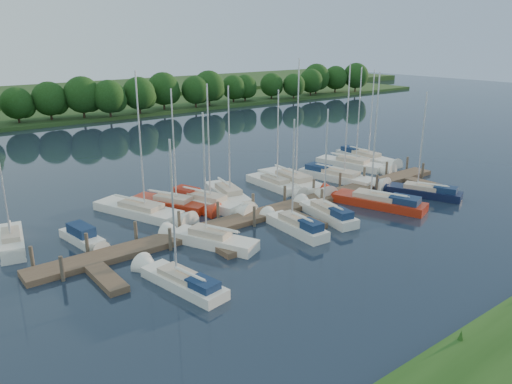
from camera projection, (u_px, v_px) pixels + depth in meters
ground at (353, 242)px, 35.20m from camera, size 260.00×260.00×0.00m
dock at (285, 212)px, 40.64m from camera, size 40.00×6.00×0.40m
mooring_pilings at (276, 204)px, 41.37m from camera, size 38.24×2.84×2.00m
far_shore at (43, 112)px, 91.52m from camera, size 180.00×30.00×0.60m
distant_hill at (9, 97)px, 110.20m from camera, size 220.00×40.00×1.40m
treeline at (78, 97)px, 81.86m from camera, size 146.27×9.53×8.30m
sailboat_n_0 at (12, 242)px, 34.63m from camera, size 2.56×6.53×8.36m
motorboat at (83, 238)px, 35.01m from camera, size 1.97×4.89×1.61m
sailboat_n_2 at (143, 213)px, 40.28m from camera, size 4.97×9.34×11.88m
sailboat_n_3 at (174, 205)px, 42.00m from camera, size 4.91×7.86×10.37m
sailboat_n_4 at (206, 203)px, 42.32m from camera, size 4.15×8.38×10.77m
sailboat_n_5 at (229, 196)px, 44.23m from camera, size 3.36×8.14×10.42m
sailboat_n_6 at (275, 185)px, 47.49m from camera, size 1.88×7.50×9.68m
sailboat_n_7 at (294, 183)px, 48.09m from camera, size 2.99×9.84×12.47m
sailboat_n_8 at (340, 178)px, 49.88m from camera, size 3.82×9.48×11.84m
sailboat_n_9 at (354, 165)px, 54.71m from camera, size 3.86×8.89×11.21m
sailboat_n_10 at (366, 158)px, 57.77m from camera, size 2.21×8.44×10.74m
sailboat_s_0 at (181, 282)px, 28.97m from camera, size 2.73×7.14×9.00m
sailboat_s_1 at (210, 241)px, 34.67m from camera, size 4.23×7.24×9.69m
sailboat_s_2 at (295, 227)px, 37.07m from camera, size 1.89×6.66×8.79m
sailboat_s_3 at (327, 214)px, 39.78m from camera, size 2.60×7.01×9.07m
sailboat_s_4 at (375, 202)px, 42.61m from camera, size 4.58×9.15×11.60m
sailboat_s_5 at (421, 192)px, 45.25m from camera, size 4.10×7.47×9.68m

